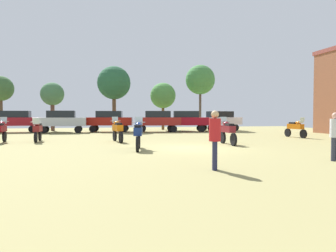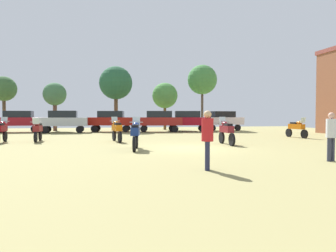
{
  "view_description": "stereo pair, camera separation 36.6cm",
  "coord_description": "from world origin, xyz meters",
  "views": [
    {
      "loc": [
        -4.12,
        -13.99,
        1.6
      ],
      "look_at": [
        0.5,
        6.74,
        0.85
      ],
      "focal_mm": 32.44,
      "sensor_mm": 36.0,
      "label": 1
    },
    {
      "loc": [
        -3.76,
        -14.06,
        1.6
      ],
      "look_at": [
        0.5,
        6.74,
        0.85
      ],
      "focal_mm": 32.44,
      "sensor_mm": 36.0,
      "label": 2
    }
  ],
  "objects": [
    {
      "name": "ground_plane",
      "position": [
        0.0,
        0.0,
        0.01
      ],
      "size": [
        44.0,
        52.0,
        0.02
      ],
      "color": "#938A54"
    },
    {
      "name": "motorcycle_1",
      "position": [
        9.46,
        5.09,
        0.73
      ],
      "size": [
        0.62,
        2.23,
        1.45
      ],
      "rotation": [
        0.0,
        0.0,
        3.22
      ],
      "color": "black",
      "rests_on": "ground"
    },
    {
      "name": "motorcycle_3",
      "position": [
        -9.69,
        5.01,
        0.75
      ],
      "size": [
        0.62,
        2.2,
        1.48
      ],
      "rotation": [
        0.0,
        0.0,
        0.05
      ],
      "color": "black",
      "rests_on": "ground"
    },
    {
      "name": "motorcycle_4",
      "position": [
        -2.44,
        -0.19,
        0.76
      ],
      "size": [
        0.68,
        2.19,
        1.51
      ],
      "rotation": [
        0.0,
        0.0,
        -0.16
      ],
      "color": "black",
      "rests_on": "ground"
    },
    {
      "name": "motorcycle_5",
      "position": [
        -3.13,
        4.22,
        0.75
      ],
      "size": [
        0.7,
        2.18,
        1.5
      ],
      "rotation": [
        0.0,
        0.0,
        0.18
      ],
      "color": "black",
      "rests_on": "ground"
    },
    {
      "name": "motorcycle_6",
      "position": [
        -7.81,
        5.46,
        0.73
      ],
      "size": [
        0.62,
        2.11,
        1.45
      ],
      "rotation": [
        0.0,
        0.0,
        3.17
      ],
      "color": "black",
      "rests_on": "ground"
    },
    {
      "name": "motorcycle_7",
      "position": [
        2.6,
        1.28,
        0.75
      ],
      "size": [
        0.62,
        2.18,
        1.5
      ],
      "rotation": [
        0.0,
        0.0,
        -0.03
      ],
      "color": "black",
      "rests_on": "ground"
    },
    {
      "name": "car_1",
      "position": [
        -11.74,
        16.46,
        1.19
      ],
      "size": [
        4.38,
        2.01,
        2.0
      ],
      "rotation": [
        0.0,
        0.0,
        1.62
      ],
      "color": "black",
      "rests_on": "ground"
    },
    {
      "name": "car_2",
      "position": [
        -7.55,
        14.74,
        1.19
      ],
      "size": [
        4.33,
        1.86,
        2.0
      ],
      "rotation": [
        0.0,
        0.0,
        1.59
      ],
      "color": "black",
      "rests_on": "ground"
    },
    {
      "name": "car_3",
      "position": [
        -3.28,
        15.59,
        1.19
      ],
      "size": [
        4.53,
        2.46,
        2.0
      ],
      "rotation": [
        0.0,
        0.0,
        1.41
      ],
      "color": "black",
      "rests_on": "ground"
    },
    {
      "name": "car_4",
      "position": [
        3.96,
        14.31,
        1.19
      ],
      "size": [
        4.56,
        2.58,
        2.0
      ],
      "rotation": [
        0.0,
        0.0,
        1.38
      ],
      "color": "black",
      "rests_on": "ground"
    },
    {
      "name": "car_5",
      "position": [
        1.25,
        14.53,
        1.19
      ],
      "size": [
        4.53,
        2.47,
        2.0
      ],
      "rotation": [
        0.0,
        0.0,
        1.41
      ],
      "color": "black",
      "rests_on": "ground"
    },
    {
      "name": "car_6",
      "position": [
        7.95,
        15.45,
        1.19
      ],
      "size": [
        4.53,
        2.44,
        2.0
      ],
      "rotation": [
        0.0,
        0.0,
        1.73
      ],
      "color": "black",
      "rests_on": "ground"
    },
    {
      "name": "person_1",
      "position": [
        3.8,
        -5.04,
        1.0
      ],
      "size": [
        0.41,
        0.41,
        1.68
      ],
      "rotation": [
        0.0,
        0.0,
        0.24
      ],
      "color": "#2F3245",
      "rests_on": "ground"
    },
    {
      "name": "person_2",
      "position": [
        -0.9,
        -5.78,
        1.02
      ],
      "size": [
        0.43,
        0.43,
        1.72
      ],
      "rotation": [
        0.0,
        0.0,
        1.25
      ],
      "color": "#232644",
      "rests_on": "ground"
    },
    {
      "name": "tree_1",
      "position": [
        2.63,
        18.8,
        3.76
      ],
      "size": [
        2.8,
        2.8,
        5.17
      ],
      "color": "brown",
      "rests_on": "ground"
    },
    {
      "name": "tree_2",
      "position": [
        -13.83,
        19.28,
        4.23
      ],
      "size": [
        2.49,
        2.49,
        5.52
      ],
      "color": "#4D3B2A",
      "rests_on": "ground"
    },
    {
      "name": "tree_4",
      "position": [
        -2.73,
        17.79,
        4.91
      ],
      "size": [
        3.4,
        3.4,
        6.64
      ],
      "color": "brown",
      "rests_on": "ground"
    },
    {
      "name": "tree_5",
      "position": [
        6.77,
        18.31,
        5.54
      ],
      "size": [
        3.27,
        3.27,
        7.19
      ],
      "color": "#4C3F32",
      "rests_on": "ground"
    },
    {
      "name": "tree_6",
      "position": [
        -8.88,
        18.77,
        3.7
      ],
      "size": [
        2.34,
        2.34,
        4.93
      ],
      "color": "brown",
      "rests_on": "ground"
    }
  ]
}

